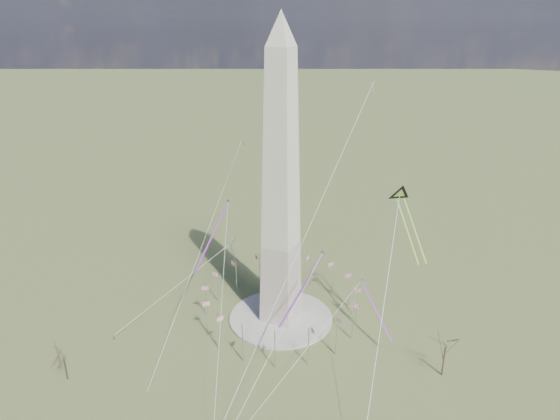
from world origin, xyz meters
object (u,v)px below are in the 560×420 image
at_px(tree_near, 446,345).
at_px(washington_monument, 281,189).
at_px(kite_delta_black, 401,198).
at_px(person_west, 114,337).

bearing_deg(tree_near, washington_monument, 174.81).
bearing_deg(kite_delta_black, person_west, -6.81).
xyz_separation_m(tree_near, person_west, (-99.19, -30.20, -9.72)).
distance_m(washington_monument, tree_near, 67.27).
height_order(person_west, kite_delta_black, kite_delta_black).
relative_size(person_west, kite_delta_black, 0.08).
bearing_deg(washington_monument, kite_delta_black, 15.49).
height_order(washington_monument, tree_near, washington_monument).
relative_size(tree_near, person_west, 9.61).
xyz_separation_m(washington_monument, kite_delta_black, (35.75, 9.91, -0.36)).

